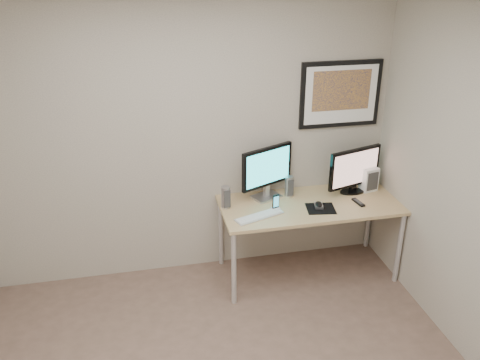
# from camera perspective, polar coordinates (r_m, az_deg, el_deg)

# --- Properties ---
(room) EXTENTS (3.60, 3.60, 3.60)m
(room) POSITION_cam_1_polar(r_m,az_deg,el_deg) (3.17, -2.93, 3.02)
(room) COLOR white
(room) RESTS_ON ground
(desk) EXTENTS (1.60, 0.70, 0.73)m
(desk) POSITION_cam_1_polar(r_m,az_deg,el_deg) (4.62, 7.81, -3.34)
(desk) COLOR #A37B4F
(desk) RESTS_ON floor
(framed_art) EXTENTS (0.75, 0.04, 0.60)m
(framed_art) POSITION_cam_1_polar(r_m,az_deg,el_deg) (4.68, 11.22, 9.43)
(framed_art) COLOR black
(framed_art) RESTS_ON room
(monitor_large) EXTENTS (0.50, 0.26, 0.49)m
(monitor_large) POSITION_cam_1_polar(r_m,az_deg,el_deg) (4.54, 3.04, 1.08)
(monitor_large) COLOR #B1B1B6
(monitor_large) RESTS_ON desk
(monitor_tv) EXTENTS (0.54, 0.19, 0.44)m
(monitor_tv) POSITION_cam_1_polar(r_m,az_deg,el_deg) (4.76, 12.73, 1.13)
(monitor_tv) COLOR black
(monitor_tv) RESTS_ON desk
(speaker_left) EXTENTS (0.09, 0.09, 0.20)m
(speaker_left) POSITION_cam_1_polar(r_m,az_deg,el_deg) (4.43, -1.62, -1.94)
(speaker_left) COLOR #B1B1B6
(speaker_left) RESTS_ON desk
(speaker_right) EXTENTS (0.08, 0.08, 0.19)m
(speaker_right) POSITION_cam_1_polar(r_m,az_deg,el_deg) (4.66, 5.53, -0.70)
(speaker_right) COLOR #B1B1B6
(speaker_right) RESTS_ON desk
(phone_dock) EXTENTS (0.08, 0.08, 0.14)m
(phone_dock) POSITION_cam_1_polar(r_m,az_deg,el_deg) (4.42, 4.04, -2.50)
(phone_dock) COLOR black
(phone_dock) RESTS_ON desk
(keyboard) EXTENTS (0.45, 0.26, 0.02)m
(keyboard) POSITION_cam_1_polar(r_m,az_deg,el_deg) (4.32, 2.17, -4.07)
(keyboard) COLOR silver
(keyboard) RESTS_ON desk
(mousepad) EXTENTS (0.28, 0.26, 0.00)m
(mousepad) POSITION_cam_1_polar(r_m,az_deg,el_deg) (4.51, 9.04, -3.18)
(mousepad) COLOR black
(mousepad) RESTS_ON desk
(mouse) EXTENTS (0.09, 0.13, 0.04)m
(mouse) POSITION_cam_1_polar(r_m,az_deg,el_deg) (4.52, 8.84, -2.75)
(mouse) COLOR black
(mouse) RESTS_ON mousepad
(remote) EXTENTS (0.07, 0.16, 0.02)m
(remote) POSITION_cam_1_polar(r_m,az_deg,el_deg) (4.66, 13.14, -2.44)
(remote) COLOR black
(remote) RESTS_ON desk
(fan_unit) EXTENTS (0.17, 0.14, 0.23)m
(fan_unit) POSITION_cam_1_polar(r_m,az_deg,el_deg) (4.89, 14.28, 0.10)
(fan_unit) COLOR silver
(fan_unit) RESTS_ON desk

